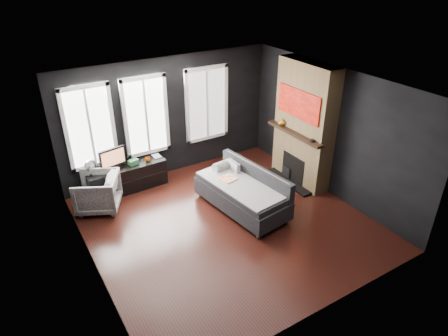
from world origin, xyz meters
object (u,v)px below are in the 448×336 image
sofa (242,191)px  armchair (97,191)px  monitor (112,157)px  mantel_vase (282,122)px  mug (147,159)px  media_console (127,177)px  book (153,153)px

sofa → armchair: size_ratio=2.42×
monitor → mantel_vase: bearing=-30.6°
mug → sofa: bearing=-57.2°
armchair → mantel_vase: (4.00, -0.76, 0.90)m
armchair → media_console: (0.75, 0.43, -0.12)m
book → mantel_vase: bearing=-25.5°
mug → monitor: bearing=176.9°
sofa → book: bearing=110.2°
sofa → armchair: 2.88m
monitor → mug: monitor is taller
media_console → book: (0.66, 0.05, 0.41)m
media_console → monitor: bearing=-175.9°
monitor → armchair: bearing=-153.2°
media_console → mug: bearing=-9.8°
media_console → mug: size_ratio=14.93×
sofa → book: (-1.04, 2.00, 0.27)m
media_console → book: 0.78m
sofa → monitor: size_ratio=3.34×
media_console → mantel_vase: size_ratio=9.93×
media_console → mantel_vase: mantel_vase is taller
monitor → mantel_vase: 3.72m
sofa → armchair: bearing=140.9°
media_console → mantel_vase: 3.61m
mug → book: bearing=33.4°
book → mantel_vase: size_ratio=1.33×
media_console → monitor: size_ratio=2.82×
monitor → mantel_vase: mantel_vase is taller
media_console → book: size_ratio=7.48×
sofa → mantel_vase: bearing=19.0°
mug → mantel_vase: mantel_vase is taller
mantel_vase → media_console: bearing=159.9°
sofa → monitor: 2.77m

